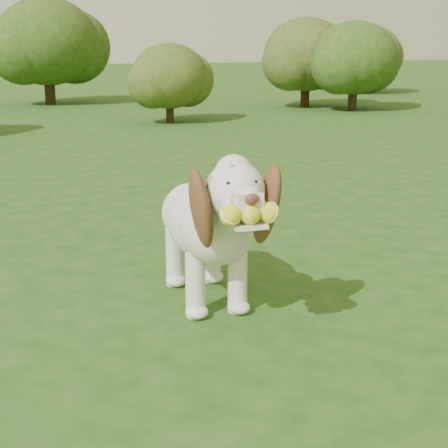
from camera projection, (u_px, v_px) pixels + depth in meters
name	position (u px, v px, depth m)	size (l,w,h in m)	color
ground	(285.00, 302.00, 3.66)	(80.00, 80.00, 0.00)	#1C4112
dog	(209.00, 220.00, 3.51)	(0.50, 1.33, 0.87)	silver
shrub_f	(306.00, 55.00, 14.23)	(1.77, 1.77, 1.83)	#382314
shrub_d	(354.00, 58.00, 13.51)	(1.68, 1.68, 1.75)	#382314
shrub_c	(169.00, 76.00, 11.51)	(1.28, 1.28, 1.33)	#382314
shrub_h	(369.00, 54.00, 17.98)	(1.69, 1.69, 1.76)	#382314
shrub_i	(47.00, 42.00, 14.77)	(2.20, 2.20, 2.28)	#382314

